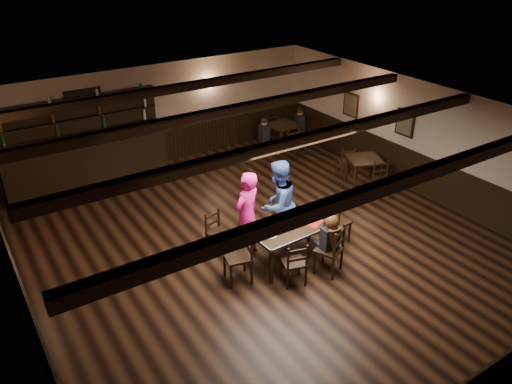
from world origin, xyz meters
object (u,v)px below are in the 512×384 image
chair_near_right (333,247)px  bar_counter (86,157)px  man_blue (278,204)px  cake (269,233)px  woman_pink (247,215)px  chair_near_left (295,261)px  dining_table (292,231)px

chair_near_right → bar_counter: (-2.67, 6.22, 0.15)m
man_blue → cake: man_blue is taller
chair_near_right → woman_pink: bearing=125.7°
cake → woman_pink: bearing=98.0°
chair_near_left → chair_near_right: 0.81m
man_blue → cake: (-0.62, -0.62, -0.12)m
chair_near_left → man_blue: bearing=68.3°
chair_near_left → woman_pink: woman_pink is taller
chair_near_right → cake: bearing=140.3°
dining_table → man_blue: size_ratio=0.88×
chair_near_left → woman_pink: bearing=98.7°
chair_near_right → cake: 1.20m
man_blue → bar_counter: bar_counter is taller
dining_table → cake: 0.51m
chair_near_left → dining_table: bearing=58.6°
dining_table → bar_counter: bearing=112.4°
dining_table → bar_counter: 5.94m
chair_near_left → woman_pink: size_ratio=0.49×
chair_near_left → cake: (-0.11, 0.66, 0.28)m
chair_near_right → woman_pink: 1.74m
woman_pink → chair_near_left: bearing=78.9°
chair_near_right → man_blue: 1.44m
chair_near_left → chair_near_right: chair_near_right is taller
cake → bar_counter: size_ratio=0.07×
woman_pink → bar_counter: 5.12m
man_blue → cake: 0.88m
dining_table → chair_near_left: bearing=-121.4°
dining_table → man_blue: 0.69m
man_blue → bar_counter: size_ratio=0.44×
woman_pink → man_blue: 0.71m
chair_near_left → woman_pink: 1.36m
dining_table → chair_near_left: (-0.39, -0.64, -0.16)m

